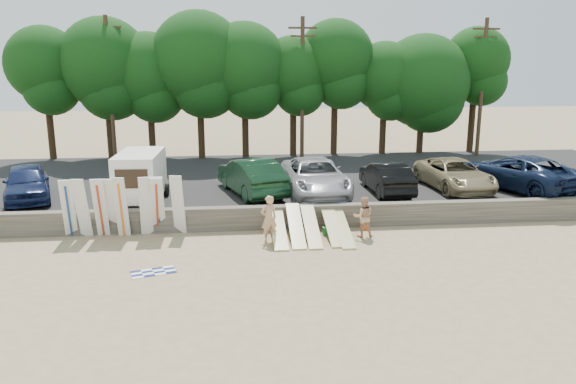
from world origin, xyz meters
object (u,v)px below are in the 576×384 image
car_1 (251,176)px  car_4 (455,174)px  car_2 (315,177)px  beachgoer_a (269,219)px  car_5 (518,172)px  car_0 (27,183)px  box_trailer (140,175)px  car_3 (386,177)px  cooler (327,231)px  beachgoer_b (363,217)px

car_1 → car_4: size_ratio=0.99×
car_2 → beachgoer_a: bearing=-119.5°
car_4 → car_5: car_5 is taller
car_1 → car_5: size_ratio=0.86×
car_0 → car_1: bearing=-17.2°
box_trailer → beachgoer_a: bearing=-34.2°
car_2 → car_3: 3.54m
car_4 → car_5: (3.21, -0.29, 0.12)m
car_1 → car_3: car_1 is taller
box_trailer → car_1: 5.25m
car_0 → beachgoer_a: (10.97, -5.19, -0.57)m
car_4 → beachgoer_a: bearing=-156.0°
car_3 → cooler: 5.76m
car_2 → car_3: car_2 is taller
box_trailer → car_3: box_trailer is taller
car_1 → car_2: bearing=157.1°
car_0 → car_4: (20.76, 0.09, -0.06)m
car_0 → car_5: 23.97m
car_3 → beachgoer_a: bearing=36.9°
box_trailer → beachgoer_b: (9.49, -3.90, -1.16)m
car_2 → beachgoer_b: car_2 is taller
car_5 → beachgoer_a: size_ratio=3.29×
car_2 → car_1: bearing=172.9°
beachgoer_b → car_0: bearing=-15.6°
car_3 → beachgoer_b: (-2.25, -4.67, -0.61)m
car_1 → beachgoer_a: bearing=77.5°
cooler → car_1: bearing=121.8°
beachgoer_b → car_4: bearing=-136.6°
cooler → box_trailer: bearing=155.9°
car_5 → car_4: bearing=-26.4°
car_4 → beachgoer_b: 7.78m
car_5 → cooler: 11.46m
car_1 → beachgoer_a: 5.36m
car_4 → car_0: bearing=175.9°
car_2 → cooler: (-0.13, -4.36, -1.39)m
box_trailer → cooler: (8.08, -3.48, -1.85)m
box_trailer → car_2: (8.20, 0.88, -0.46)m
car_5 → cooler: (-10.51, -4.34, -1.41)m
car_5 → beachgoer_a: (-13.00, -4.99, -0.62)m
car_4 → beachgoer_a: car_4 is taller
car_4 → beachgoer_b: car_4 is taller
car_3 → car_4: car_3 is taller
car_4 → box_trailer: bearing=179.9°
car_5 → cooler: car_5 is taller
car_5 → box_trailer: bearing=-18.6°
car_5 → cooler: bearing=1.1°
car_2 → cooler: 4.58m
car_0 → cooler: (13.46, -4.53, -1.36)m
cooler → beachgoer_a: bearing=-166.1°
box_trailer → car_1: (5.11, 1.16, -0.42)m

